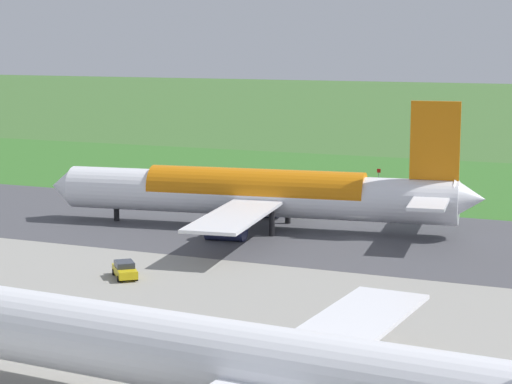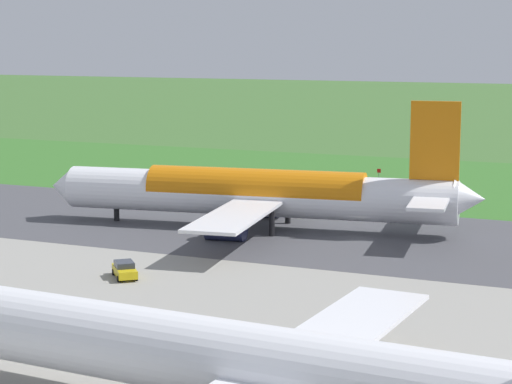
{
  "view_description": "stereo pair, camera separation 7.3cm",
  "coord_description": "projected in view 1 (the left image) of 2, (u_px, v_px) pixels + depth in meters",
  "views": [
    {
      "loc": [
        -32.36,
        104.89,
        22.73
      ],
      "look_at": [
        12.88,
        0.0,
        4.5
      ],
      "focal_mm": 67.45,
      "sensor_mm": 36.0,
      "label": 1
    },
    {
      "loc": [
        -32.43,
        104.86,
        22.73
      ],
      "look_at": [
        12.88,
        0.0,
        4.5
      ],
      "focal_mm": 67.45,
      "sensor_mm": 36.0,
      "label": 2
    }
  ],
  "objects": [
    {
      "name": "runway_asphalt",
      "position": [
        358.0,
        237.0,
        111.35
      ],
      "size": [
        600.0,
        33.79,
        0.06
      ],
      "primitive_type": "cube",
      "color": "#47474C",
      "rests_on": "ground"
    },
    {
      "name": "service_car_followme",
      "position": [
        125.0,
        270.0,
        92.16
      ],
      "size": [
        4.12,
        4.35,
        1.62
      ],
      "color": "gold",
      "rests_on": "ground"
    },
    {
      "name": "airliner_main",
      "position": [
        259.0,
        193.0,
        115.61
      ],
      "size": [
        54.08,
        44.41,
        15.88
      ],
      "color": "white",
      "rests_on": "ground"
    },
    {
      "name": "airliner_parked_mid",
      "position": [
        271.0,
        365.0,
        55.69
      ],
      "size": [
        50.28,
        41.12,
        14.68
      ],
      "color": "white",
      "rests_on": "ground"
    },
    {
      "name": "grass_verge_foreground",
      "position": [
        428.0,
        193.0,
        143.17
      ],
      "size": [
        600.0,
        80.0,
        0.04
      ],
      "primitive_type": "cube",
      "color": "#346B27",
      "rests_on": "ground"
    },
    {
      "name": "traffic_cone_orange",
      "position": [
        323.0,
        187.0,
        147.31
      ],
      "size": [
        0.4,
        0.4,
        0.55
      ],
      "primitive_type": "cone",
      "color": "orange",
      "rests_on": "ground"
    },
    {
      "name": "ground_plane",
      "position": [
        358.0,
        237.0,
        111.35
      ],
      "size": [
        800.0,
        800.0,
        0.0
      ],
      "primitive_type": "plane",
      "color": "#3D662D"
    },
    {
      "name": "no_stopping_sign",
      "position": [
        379.0,
        176.0,
        150.47
      ],
      "size": [
        0.6,
        0.1,
        2.63
      ],
      "color": "slate",
      "rests_on": "ground"
    },
    {
      "name": "apron_concrete",
      "position": [
        151.0,
        366.0,
        67.35
      ],
      "size": [
        440.0,
        110.0,
        0.05
      ],
      "primitive_type": "cube",
      "color": "gray",
      "rests_on": "ground"
    }
  ]
}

